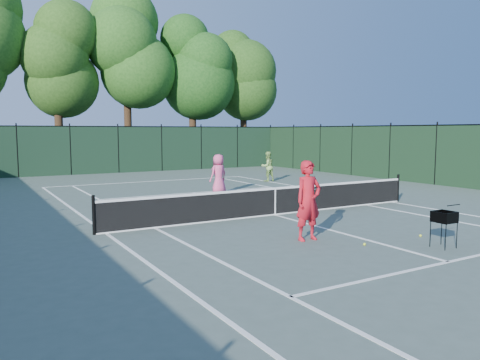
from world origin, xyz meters
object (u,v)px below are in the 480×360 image
player_green (268,166)px  loose_ball_near_cart (365,244)px  loose_ball_midcourt (420,236)px  coach (308,201)px  player_pink (219,174)px  ball_hopper (444,217)px

player_green → loose_ball_near_cart: 14.51m
loose_ball_near_cart → loose_ball_midcourt: size_ratio=1.00×
player_green → loose_ball_near_cart: size_ratio=23.95×
loose_ball_midcourt → player_green: bearing=72.9°
coach → player_green: 13.82m
player_green → loose_ball_midcourt: size_ratio=23.95×
player_pink → loose_ball_near_cart: (-1.31, -9.99, -0.83)m
player_pink → ball_hopper: 11.06m
coach → ball_hopper: coach is taller
loose_ball_near_cart → player_pink: bearing=82.5°
coach → loose_ball_midcourt: bearing=-22.8°
player_pink → loose_ball_midcourt: 10.10m
player_pink → ball_hopper: bearing=77.1°
player_green → ball_hopper: (-4.55, -14.25, -0.09)m
player_green → coach: bearing=59.1°
loose_ball_near_cart → player_green: bearing=65.5°
coach → ball_hopper: (2.27, -2.22, -0.28)m
ball_hopper → coach: bearing=136.8°
ball_hopper → player_pink: bearing=92.1°
player_pink → player_green: size_ratio=1.07×
loose_ball_near_cart → loose_ball_midcourt: (1.94, -0.06, 0.00)m
player_pink → coach: bearing=62.9°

